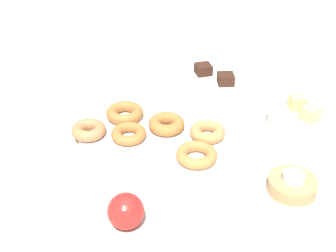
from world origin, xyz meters
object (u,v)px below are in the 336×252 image
Objects in this scene: donut_0 at (167,124)px; apple at (126,211)px; brownie_far at (226,79)px; melon_chunk_left at (297,103)px; cake_plate at (212,81)px; donut_5 at (208,132)px; donut_3 at (129,134)px; brownie_near at (203,69)px; fruit_bowl at (299,120)px; melon_chunk_right at (311,114)px; donut_1 at (197,155)px; tealight at (294,177)px; donut_2 at (125,113)px; donut_4 at (89,130)px; donut_plate at (155,140)px; candle_holder at (292,185)px.

apple is at bearing -21.93° from donut_0.
melon_chunk_left reaches higher than brownie_far.
donut_5 is at bearing -14.92° from cake_plate.
brownie_far is 1.24× the size of melon_chunk_left.
donut_3 is 0.37m from brownie_far.
donut_0 is at bearing -86.38° from melon_chunk_left.
fruit_bowl is (0.28, 0.18, -0.01)m from brownie_near.
melon_chunk_right is (0.24, 0.14, 0.02)m from brownie_far.
cake_plate is 3.69× the size of apple.
tealight reaches higher than donut_1.
donut_2 is 0.21m from donut_5.
donut_3 is 0.43m from melon_chunk_right.
donut_4 is 1.80× the size of brownie_far.
donut_2 is (-0.06, -0.10, -0.00)m from donut_0.
brownie_near is at bearing -153.43° from cake_plate.
donut_4 and brownie_far have the same top height.
donut_3 is 0.26m from apple.
donut_0 is 0.94× the size of donut_2.
donut_3 is at bearing 175.28° from apple.
tealight is 0.65× the size of apple.
melon_chunk_left reaches higher than donut_3.
donut_1 is 0.24m from donut_2.
melon_chunk_left reaches higher than donut_5.
donut_2 is 0.59× the size of fruit_bowl.
brownie_near is (-0.30, 0.24, 0.00)m from donut_3.
donut_plate is 0.37m from melon_chunk_right.
donut_2 is at bearing 177.14° from apple.
donut_1 reaches higher than cake_plate.
donut_4 reaches higher than donut_plate.
apple reaches higher than candle_holder.
donut_5 reaches higher than fruit_bowl.
donut_5 is 1.84× the size of brownie_near.
candle_holder is 0.28m from melon_chunk_left.
brownie_near is at bearing -143.97° from brownie_far.
donut_0 reaches higher than cake_plate.
donut_0 is 0.33m from fruit_bowl.
donut_0 is 0.29m from cake_plate.
melon_chunk_left is at bearing -167.91° from melon_chunk_right.
fruit_bowl is 0.04m from melon_chunk_right.
donut_4 is 0.53m from melon_chunk_right.
donut_1 is 2.02× the size of tealight.
cake_plate is (-0.27, 0.26, -0.02)m from donut_3.
melon_chunk_left is 0.54m from apple.
brownie_far reaches higher than cake_plate.
donut_plate is 0.33m from tealight.
donut_0 is 0.18m from donut_4.
melon_chunk_right reaches higher than cake_plate.
brownie_near is (-0.31, 0.18, 0.02)m from donut_plate.
brownie_far reaches higher than donut_plate.
donut_1 is 0.32m from melon_chunk_left.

